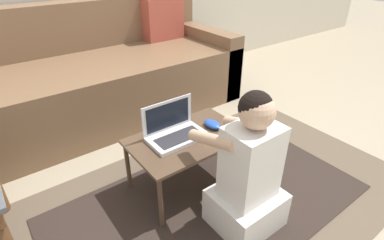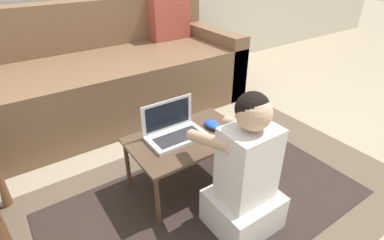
{
  "view_description": "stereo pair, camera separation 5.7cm",
  "coord_description": "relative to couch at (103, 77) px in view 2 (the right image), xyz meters",
  "views": [
    {
      "loc": [
        -0.91,
        -1.02,
        1.2
      ],
      "look_at": [
        -0.06,
        0.11,
        0.38
      ],
      "focal_mm": 28.0,
      "sensor_mm": 36.0,
      "label": 1
    },
    {
      "loc": [
        -0.87,
        -1.05,
        1.2
      ],
      "look_at": [
        -0.06,
        0.11,
        0.38
      ],
      "focal_mm": 28.0,
      "sensor_mm": 36.0,
      "label": 2
    }
  ],
  "objects": [
    {
      "name": "couch",
      "position": [
        0.0,
        0.0,
        0.0
      ],
      "size": [
        2.22,
        0.93,
        0.84
      ],
      "color": "brown",
      "rests_on": "ground_plane"
    },
    {
      "name": "laptop",
      "position": [
        -0.01,
        -1.12,
        0.06
      ],
      "size": [
        0.3,
        0.18,
        0.19
      ],
      "color": "silver",
      "rests_on": "laptop_desk"
    },
    {
      "name": "computer_mouse",
      "position": [
        0.22,
        -1.15,
        0.04
      ],
      "size": [
        0.07,
        0.12,
        0.04
      ],
      "color": "#234CB2",
      "rests_on": "laptop_desk"
    },
    {
      "name": "ground_plane",
      "position": [
        0.17,
        -1.22,
        -0.3
      ],
      "size": [
        16.0,
        16.0,
        0.0
      ],
      "primitive_type": "plane",
      "color": "gray"
    },
    {
      "name": "person_seated",
      "position": [
        0.1,
        -1.55,
        0.0
      ],
      "size": [
        0.31,
        0.43,
        0.72
      ],
      "color": "silver",
      "rests_on": "ground_plane"
    },
    {
      "name": "area_rug",
      "position": [
        0.04,
        -1.35,
        -0.3
      ],
      "size": [
        2.27,
        1.28,
        0.01
      ],
      "color": "brown",
      "rests_on": "ground_plane"
    },
    {
      "name": "laptop_desk",
      "position": [
        0.04,
        -1.16,
        -0.01
      ],
      "size": [
        0.62,
        0.39,
        0.32
      ],
      "color": "#4C3828",
      "rests_on": "ground_plane"
    }
  ]
}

